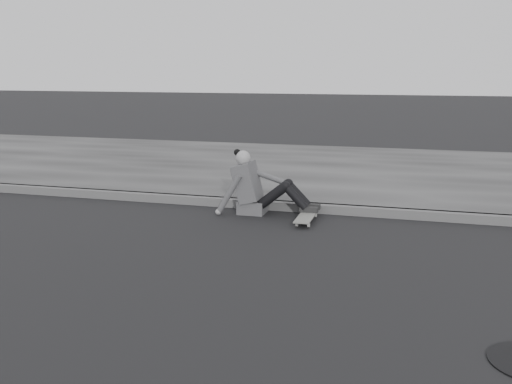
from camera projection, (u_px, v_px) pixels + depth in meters
ground at (161, 266)px, 5.73m from camera, size 80.00×80.00×0.00m
curb at (237, 203)px, 8.15m from camera, size 24.00×0.16×0.12m
sidewalk at (284, 168)px, 11.00m from camera, size 24.00×6.00×0.12m
skateboard at (307, 216)px, 7.37m from camera, size 0.20×0.78×0.09m
seated_woman at (257, 188)px, 7.73m from camera, size 1.38×0.46×0.88m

